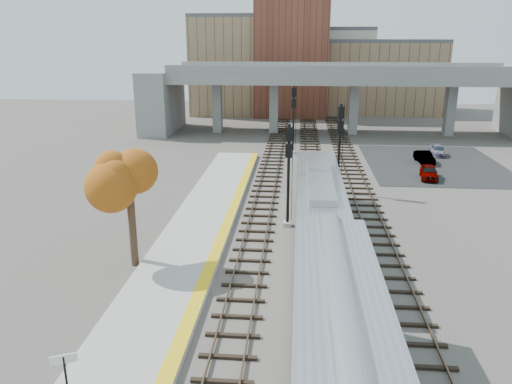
% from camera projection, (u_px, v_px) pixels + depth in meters
% --- Properties ---
extents(ground, '(160.00, 160.00, 0.00)m').
position_uv_depth(ground, '(303.00, 281.00, 27.68)').
color(ground, '#47423D').
rests_on(ground, ground).
extents(platform, '(4.50, 60.00, 0.35)m').
position_uv_depth(platform, '(175.00, 273.00, 28.22)').
color(platform, '#9E9E99').
rests_on(platform, ground).
extents(yellow_strip, '(0.70, 60.00, 0.01)m').
position_uv_depth(yellow_strip, '(208.00, 271.00, 28.02)').
color(yellow_strip, yellow).
rests_on(yellow_strip, platform).
extents(tracks, '(10.70, 95.00, 0.25)m').
position_uv_depth(tracks, '(314.00, 207.00, 39.47)').
color(tracks, black).
rests_on(tracks, ground).
extents(overpass, '(54.00, 12.00, 9.50)m').
position_uv_depth(overpass, '(339.00, 92.00, 68.36)').
color(overpass, slate).
rests_on(overpass, ground).
extents(buildings_far, '(43.00, 21.00, 20.60)m').
position_uv_depth(buildings_far, '(310.00, 67.00, 88.56)').
color(buildings_far, '#907253').
rests_on(buildings_far, ground).
extents(parking_lot, '(14.00, 18.00, 0.04)m').
position_uv_depth(parking_lot, '(434.00, 164.00, 53.16)').
color(parking_lot, black).
rests_on(parking_lot, ground).
extents(locomotive, '(3.02, 19.05, 4.10)m').
position_uv_depth(locomotive, '(319.00, 208.00, 32.57)').
color(locomotive, '#A8AAB2').
rests_on(locomotive, ground).
extents(signal_mast_near, '(0.60, 0.64, 7.33)m').
position_uv_depth(signal_mast_near, '(288.00, 177.00, 34.61)').
color(signal_mast_near, '#9E9E99').
rests_on(signal_mast_near, ground).
extents(signal_mast_mid, '(0.60, 0.64, 7.67)m').
position_uv_depth(signal_mast_mid, '(339.00, 149.00, 42.18)').
color(signal_mast_mid, '#9E9E99').
rests_on(signal_mast_mid, ground).
extents(signal_mast_far, '(0.60, 0.64, 7.68)m').
position_uv_depth(signal_mast_far, '(293.00, 120.00, 56.88)').
color(signal_mast_far, '#9E9E99').
rests_on(signal_mast_far, ground).
extents(station_sign, '(0.84, 0.42, 2.27)m').
position_uv_depth(station_sign, '(65.00, 371.00, 17.13)').
color(station_sign, black).
rests_on(station_sign, platform).
extents(tree, '(3.60, 3.60, 7.33)m').
position_uv_depth(tree, '(129.00, 177.00, 28.03)').
color(tree, '#382619').
rests_on(tree, ground).
extents(car_a, '(2.09, 4.00, 1.30)m').
position_uv_depth(car_a, '(429.00, 172.00, 47.36)').
color(car_a, '#99999E').
rests_on(car_a, parking_lot).
extents(car_b, '(1.62, 3.86, 1.24)m').
position_uv_depth(car_b, '(424.00, 157.00, 53.30)').
color(car_b, '#99999E').
rests_on(car_b, parking_lot).
extents(car_c, '(1.66, 3.74, 1.07)m').
position_uv_depth(car_c, '(438.00, 150.00, 56.95)').
color(car_c, '#99999E').
rests_on(car_c, parking_lot).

